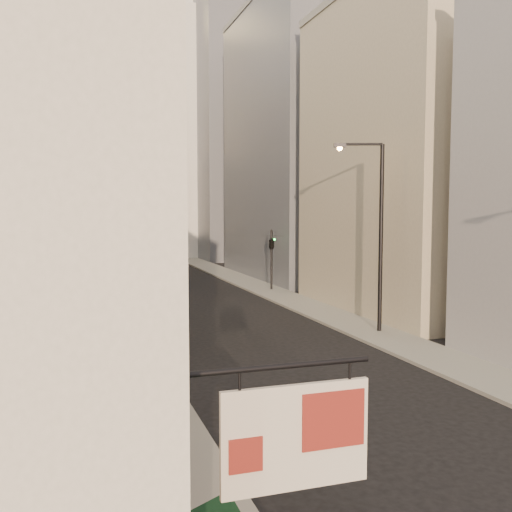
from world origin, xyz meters
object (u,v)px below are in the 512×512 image
(clock_tower, at_px, (118,141))
(traffic_light_left, at_px, (98,248))
(white_tower, at_px, (205,126))
(streetlamp_mid, at_px, (376,226))
(traffic_light_right, at_px, (272,243))

(clock_tower, height_order, traffic_light_left, clock_tower)
(white_tower, height_order, streetlamp_mid, white_tower)
(white_tower, bearing_deg, traffic_light_left, -115.81)
(streetlamp_mid, distance_m, traffic_light_left, 23.72)
(streetlamp_mid, distance_m, traffic_light_right, 17.01)
(clock_tower, xyz_separation_m, traffic_light_right, (7.87, -50.96, -13.68))
(clock_tower, bearing_deg, traffic_light_left, -96.58)
(white_tower, height_order, traffic_light_left, white_tower)
(white_tower, distance_m, streetlamp_mid, 55.50)
(streetlamp_mid, bearing_deg, traffic_light_left, 142.70)
(streetlamp_mid, height_order, traffic_light_right, streetlamp_mid)
(streetlamp_mid, xyz_separation_m, traffic_light_left, (-13.18, 19.61, -2.12))
(clock_tower, xyz_separation_m, streetlamp_mid, (7.61, -67.88, -11.93))
(clock_tower, xyz_separation_m, traffic_light_left, (-5.57, -48.27, -14.04))
(clock_tower, bearing_deg, streetlamp_mid, -83.60)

